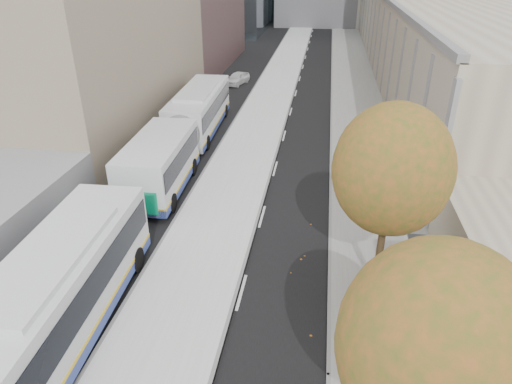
# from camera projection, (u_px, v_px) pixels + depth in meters

# --- Properties ---
(bus_platform) EXTENTS (4.25, 150.00, 0.15)m
(bus_platform) POSITION_uv_depth(u_px,v_px,m) (264.00, 113.00, 38.60)
(bus_platform) COLOR silver
(bus_platform) RESTS_ON ground
(sidewalk) EXTENTS (4.75, 150.00, 0.08)m
(sidewalk) POSITION_uv_depth(u_px,v_px,m) (360.00, 118.00, 37.56)
(sidewalk) COLOR gray
(sidewalk) RESTS_ON ground
(building_tan) EXTENTS (18.00, 92.00, 8.00)m
(building_tan) POSITION_uv_depth(u_px,v_px,m) (440.00, 24.00, 59.70)
(building_tan) COLOR gray
(building_tan) RESTS_ON ground
(bus_shelter) EXTENTS (1.90, 4.40, 2.53)m
(bus_shelter) POSITION_uv_depth(u_px,v_px,m) (450.00, 282.00, 15.26)
(bus_shelter) COLOR #383A3F
(bus_shelter) RESTS_ON sidewalk
(tree_b) EXTENTS (4.00, 4.00, 6.97)m
(tree_b) POSITION_uv_depth(u_px,v_px,m) (436.00, 347.00, 9.00)
(tree_b) COLOR #312613
(tree_b) RESTS_ON sidewalk
(tree_c) EXTENTS (4.20, 4.20, 7.28)m
(tree_c) POSITION_uv_depth(u_px,v_px,m) (392.00, 170.00, 15.92)
(tree_c) COLOR #312613
(tree_c) RESTS_ON sidewalk
(bus_far) EXTENTS (3.41, 18.85, 3.13)m
(bus_far) POSITION_uv_depth(u_px,v_px,m) (185.00, 129.00, 30.28)
(bus_far) COLOR silver
(bus_far) RESTS_ON ground
(distant_car) EXTENTS (2.44, 3.91, 1.24)m
(distant_car) POSITION_uv_depth(u_px,v_px,m) (237.00, 78.00, 47.29)
(distant_car) COLOR silver
(distant_car) RESTS_ON ground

